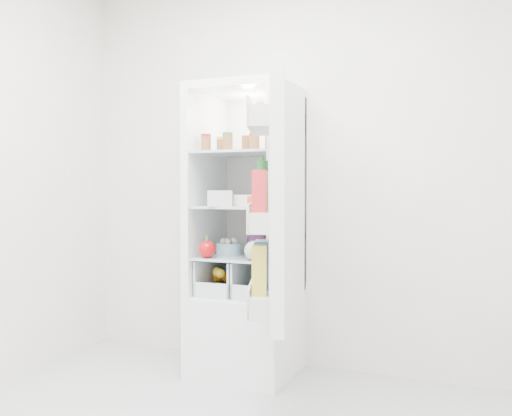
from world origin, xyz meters
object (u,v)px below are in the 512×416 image
at_px(mushroom_bowl, 229,249).
at_px(fridge_door, 273,202).
at_px(refrigerator, 249,267).
at_px(red_cabbage, 258,242).

xyz_separation_m(mushroom_bowl, fridge_door, (0.50, -0.54, 0.31)).
distance_m(refrigerator, red_cabbage, 0.17).
relative_size(red_cabbage, fridge_door, 0.12).
bearing_deg(fridge_door, mushroom_bowl, 23.75).
relative_size(refrigerator, mushroom_bowl, 11.49).
xyz_separation_m(refrigerator, mushroom_bowl, (-0.10, -0.08, 0.12)).
distance_m(refrigerator, mushroom_bowl, 0.18).
height_order(refrigerator, red_cabbage, refrigerator).
bearing_deg(fridge_door, refrigerator, 13.58).
bearing_deg(mushroom_bowl, red_cabbage, 39.23).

